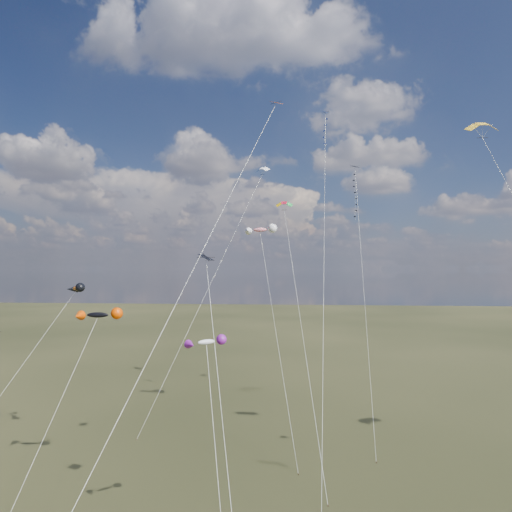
{
  "coord_description": "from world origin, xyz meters",
  "views": [
    {
      "loc": [
        4.39,
        -28.13,
        17.65
      ],
      "look_at": [
        0.0,
        18.0,
        19.0
      ],
      "focal_mm": 32.0,
      "sensor_mm": 36.0,
      "label": 1
    }
  ],
  "objects": [
    {
      "name": "diamond_black_high",
      "position": [
        11.57,
        30.45,
        26.33
      ],
      "size": [
        1.39,
        17.3,
        31.14
      ],
      "color": "black",
      "rests_on": "ground"
    },
    {
      "name": "diamond_navy_tall",
      "position": [
        7.25,
        21.86,
        30.64
      ],
      "size": [
        2.4,
        26.58,
        35.94
      ],
      "color": "#081C50",
      "rests_on": "ground"
    },
    {
      "name": "diamond_black_mid",
      "position": [
        -0.9,
        -0.38,
        14.01
      ],
      "size": [
        4.56,
        10.58,
        18.68
      ],
      "color": "black",
      "rests_on": "ground"
    },
    {
      "name": "diamond_orange_center",
      "position": [
        -0.85,
        -0.75,
        20.14
      ],
      "size": [
        10.84,
        22.33,
        30.68
      ],
      "color": "#D2530E",
      "rests_on": "ground"
    },
    {
      "name": "parafoil_yellow",
      "position": [
        20.2,
        12.5,
        30.07
      ],
      "size": [
        7.01,
        16.95,
        30.86
      ],
      "color": "yellow",
      "rests_on": "ground"
    },
    {
      "name": "parafoil_blue_white",
      "position": [
        -0.84,
        35.05,
        31.54
      ],
      "size": [
        12.88,
        18.15,
        32.38
      ],
      "color": "#1C47B1",
      "rests_on": "ground"
    },
    {
      "name": "parafoil_tricolor",
      "position": [
        2.7,
        24.04,
        25.06
      ],
      "size": [
        4.81,
        18.17,
        25.81
      ],
      "color": "#F0B306",
      "rests_on": "ground"
    },
    {
      "name": "novelty_black_orange",
      "position": [
        -12.65,
        9.11,
        13.76
      ],
      "size": [
        4.15,
        10.34,
        14.35
      ],
      "color": "black",
      "rests_on": "ground"
    },
    {
      "name": "novelty_orange_black",
      "position": [
        -18.21,
        16.18,
        15.65
      ],
      "size": [
        8.49,
        10.61,
        16.26
      ],
      "color": "#C3570D",
      "rests_on": "ground"
    },
    {
      "name": "novelty_white_purple",
      "position": [
        -1.59,
        1.01,
        12.87
      ],
      "size": [
        4.41,
        10.3,
        13.33
      ],
      "color": "silver",
      "rests_on": "ground"
    },
    {
      "name": "novelty_redwhite_stripe",
      "position": [
        -0.16,
        24.9,
        22.22
      ],
      "size": [
        6.11,
        13.97,
        22.92
      ],
      "color": "red",
      "rests_on": "ground"
    }
  ]
}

